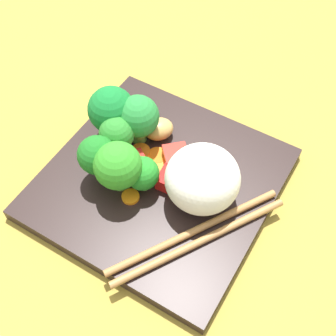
{
  "coord_description": "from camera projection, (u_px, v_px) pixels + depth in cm",
  "views": [
    {
      "loc": [
        27.15,
        15.42,
        46.83
      ],
      "look_at": [
        -0.6,
        0.81,
        3.61
      ],
      "focal_mm": 49.72,
      "sensor_mm": 36.0,
      "label": 1
    }
  ],
  "objects": [
    {
      "name": "pepper_chunk_0",
      "position": [
        135.0,
        165.0,
        0.55
      ],
      "size": [
        3.5,
        3.55,
        2.1
      ],
      "primitive_type": "cube",
      "rotation": [
        0.0,
        0.0,
        0.89
      ],
      "color": "red",
      "rests_on": "square_plate"
    },
    {
      "name": "chicken_piece_1",
      "position": [
        159.0,
        129.0,
        0.58
      ],
      "size": [
        4.88,
        4.87,
        2.47
      ],
      "primitive_type": "ellipsoid",
      "rotation": [
        0.0,
        0.0,
        5.5
      ],
      "color": "tan",
      "rests_on": "square_plate"
    },
    {
      "name": "broccoli_floret_2",
      "position": [
        117.0,
        136.0,
        0.54
      ],
      "size": [
        4.15,
        4.15,
        6.23
      ],
      "color": "#5C984A",
      "rests_on": "square_plate"
    },
    {
      "name": "pepper_chunk_1",
      "position": [
        171.0,
        178.0,
        0.54
      ],
      "size": [
        2.97,
        2.56,
        1.81
      ],
      "primitive_type": "cube",
      "rotation": [
        0.0,
        0.0,
        0.03
      ],
      "color": "red",
      "rests_on": "square_plate"
    },
    {
      "name": "broccoli_floret_5",
      "position": [
        97.0,
        156.0,
        0.52
      ],
      "size": [
        4.51,
        4.51,
        6.49
      ],
      "color": "#63A048",
      "rests_on": "square_plate"
    },
    {
      "name": "broccoli_floret_1",
      "position": [
        112.0,
        110.0,
        0.55
      ],
      "size": [
        5.68,
        5.68,
        7.68
      ],
      "color": "#65A64A",
      "rests_on": "square_plate"
    },
    {
      "name": "ground_plane",
      "position": [
        160.0,
        191.0,
        0.57
      ],
      "size": [
        110.0,
        110.0,
        2.0
      ],
      "primitive_type": "cube",
      "color": "olive"
    },
    {
      "name": "rice_mound",
      "position": [
        203.0,
        177.0,
        0.51
      ],
      "size": [
        9.05,
        9.06,
        7.3
      ],
      "primitive_type": "ellipsoid",
      "rotation": [
        0.0,
        0.0,
        4.62
      ],
      "color": "white",
      "rests_on": "square_plate"
    },
    {
      "name": "carrot_slice_2",
      "position": [
        91.0,
        149.0,
        0.57
      ],
      "size": [
        2.79,
        2.79,
        0.61
      ],
      "primitive_type": "cylinder",
      "rotation": [
        0.0,
        0.0,
        1.12
      ],
      "color": "orange",
      "rests_on": "square_plate"
    },
    {
      "name": "pepper_chunk_2",
      "position": [
        176.0,
        157.0,
        0.56
      ],
      "size": [
        4.02,
        4.02,
        1.96
      ],
      "primitive_type": "cube",
      "rotation": [
        0.0,
        0.0,
        3.83
      ],
      "color": "red",
      "rests_on": "square_plate"
    },
    {
      "name": "broccoli_floret_3",
      "position": [
        138.0,
        117.0,
        0.55
      ],
      "size": [
        5.09,
        5.09,
        7.15
      ],
      "color": "#65A845",
      "rests_on": "square_plate"
    },
    {
      "name": "square_plate",
      "position": [
        160.0,
        183.0,
        0.56
      ],
      "size": [
        27.09,
        27.09,
        1.61
      ],
      "primitive_type": "cube",
      "rotation": [
        0.0,
        0.0,
        -0.05
      ],
      "color": "black",
      "rests_on": "ground_plane"
    },
    {
      "name": "carrot_slice_4",
      "position": [
        131.0,
        197.0,
        0.53
      ],
      "size": [
        2.61,
        2.61,
        0.41
      ],
      "primitive_type": "cylinder",
      "rotation": [
        0.0,
        0.0,
        5.04
      ],
      "color": "orange",
      "rests_on": "square_plate"
    },
    {
      "name": "carrot_slice_1",
      "position": [
        140.0,
        152.0,
        0.57
      ],
      "size": [
        3.33,
        3.33,
        0.68
      ],
      "primitive_type": "cylinder",
      "rotation": [
        0.0,
        0.0,
        5.33
      ],
      "color": "orange",
      "rests_on": "square_plate"
    },
    {
      "name": "carrot_slice_0",
      "position": [
        158.0,
        170.0,
        0.55
      ],
      "size": [
        3.72,
        3.72,
        0.43
      ],
      "primitive_type": "cylinder",
      "rotation": [
        0.0,
        0.0,
        5.71
      ],
      "color": "orange",
      "rests_on": "square_plate"
    },
    {
      "name": "carrot_slice_3",
      "position": [
        157.0,
        156.0,
        0.57
      ],
      "size": [
        2.8,
        2.8,
        0.46
      ],
      "primitive_type": "cylinder",
      "rotation": [
        0.0,
        0.0,
        3.01
      ],
      "color": "orange",
      "rests_on": "square_plate"
    },
    {
      "name": "chopstick_pair",
      "position": [
        197.0,
        236.0,
        0.5
      ],
      "size": [
        18.69,
        13.74,
        0.82
      ],
      "rotation": [
        0.0,
        0.0,
        2.54
      ],
      "color": "#A27341",
      "rests_on": "square_plate"
    },
    {
      "name": "broccoli_floret_0",
      "position": [
        118.0,
        166.0,
        0.51
      ],
      "size": [
        5.43,
        5.43,
        7.32
      ],
      "color": "#61A943",
      "rests_on": "square_plate"
    },
    {
      "name": "broccoli_floret_4",
      "position": [
        142.0,
        174.0,
        0.52
      ],
      "size": [
        3.92,
        3.92,
        4.68
      ],
      "color": "#71A945",
      "rests_on": "square_plate"
    }
  ]
}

